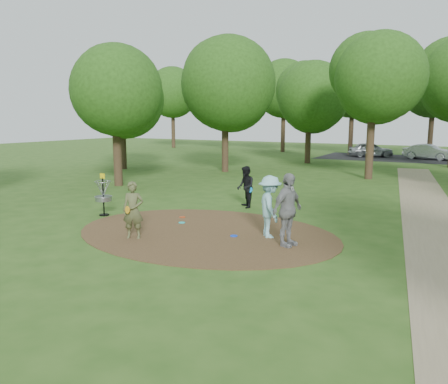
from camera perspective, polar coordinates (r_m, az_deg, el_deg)
The scene contains 15 objects.
ground at distance 13.57m, azimuth -2.47°, elevation -5.33°, with size 100.00×100.00×0.00m, color #2D5119.
dirt_clearing at distance 13.57m, azimuth -2.47°, elevation -5.29°, with size 8.40×8.40×0.02m, color #47301C.
footpath at distance 13.64m, azimuth 26.62°, elevation -6.26°, with size 2.00×40.00×0.01m, color #8C7A5B.
parking_lot at distance 41.61m, azimuth 22.22°, elevation 4.09°, with size 14.00×8.00×0.01m, color black.
player_observer_with_disc at distance 13.00m, azimuth -11.78°, elevation -2.35°, with size 0.73×0.64×1.69m.
player_throwing_with_disc at distance 12.90m, azimuth 6.00°, elevation -1.93°, with size 1.39×1.37×1.85m.
player_walking_with_disc at distance 17.20m, azimuth 2.84°, elevation 0.66°, with size 0.99×1.01×1.65m.
player_waiting_with_disc at distance 12.04m, azimuth 8.28°, elevation -2.37°, with size 0.80×1.28×2.04m.
disc_ground_cyan at distance 14.78m, azimuth -5.54°, elevation -4.00°, with size 0.22×0.22×0.02m, color #18C5BE.
disc_ground_blue at distance 13.10m, azimuth 1.29°, elevation -5.74°, with size 0.22×0.22×0.02m, color #0E3CEE.
disc_ground_red at distance 15.60m, azimuth -5.46°, elevation -3.27°, with size 0.22×0.22×0.02m, color #B33711.
car_left at distance 42.30m, azimuth 18.61°, elevation 5.28°, with size 1.57×3.90×1.33m, color #A4A7AB.
car_right at distance 41.35m, azimuth 25.14°, elevation 4.77°, with size 1.38×3.97×1.31m, color #AEB0B6.
disc_golf_basket at distance 16.35m, azimuth -15.51°, elevation 0.04°, with size 0.63×0.63×1.54m.
tree_ring at distance 20.51m, azimuth 16.50°, elevation 13.98°, with size 37.43×45.63×8.92m.
Camera 1 is at (6.85, -11.18, 3.50)m, focal length 35.00 mm.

